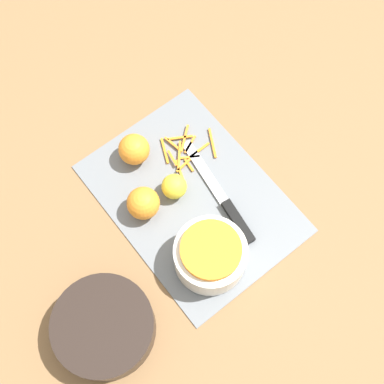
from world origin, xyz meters
TOP-DOWN VIEW (x-y plane):
  - ground_plane at (0.00, 0.00)m, footprint 4.00×4.00m
  - cutting_board at (0.00, 0.00)m, footprint 0.44×0.32m
  - bowl_speckled at (-0.13, 0.06)m, footprint 0.15×0.15m
  - bowl_dark at (-0.11, 0.30)m, footprint 0.19×0.19m
  - knife at (-0.07, -0.04)m, footprint 0.27×0.06m
  - orange_left at (0.15, 0.04)m, footprint 0.07×0.07m
  - orange_right at (0.04, 0.10)m, footprint 0.07×0.07m
  - lemon at (0.03, 0.02)m, footprint 0.05×0.05m
  - peel_pile at (0.09, -0.05)m, footprint 0.12×0.13m

SIDE VIEW (x-z plane):
  - ground_plane at x=0.00m, z-range 0.00..0.00m
  - cutting_board at x=0.00m, z-range 0.00..0.01m
  - peel_pile at x=0.09m, z-range 0.00..0.01m
  - knife at x=-0.07m, z-range 0.00..0.02m
  - lemon at x=0.03m, z-range 0.01..0.06m
  - bowl_dark at x=-0.11m, z-range 0.00..0.07m
  - orange_left at x=0.15m, z-range 0.01..0.07m
  - orange_right at x=0.04m, z-range 0.01..0.08m
  - bowl_speckled at x=-0.13m, z-range 0.00..0.09m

